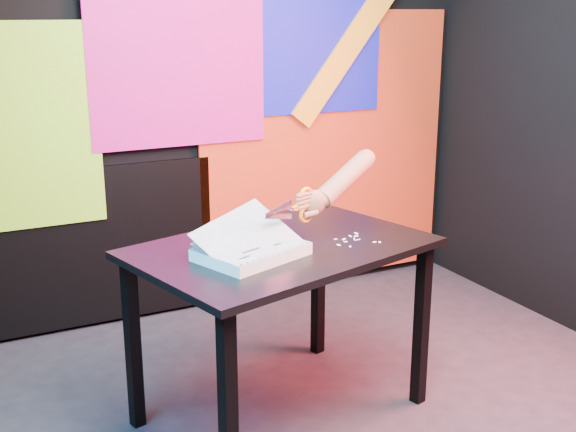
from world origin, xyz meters
TOP-DOWN VIEW (x-y plane):
  - room at (0.00, 0.00)m, footprint 3.01×3.01m
  - backdrop at (0.06, 1.46)m, footprint 2.88×0.05m
  - work_table at (-0.25, 0.25)m, footprint 1.29×1.02m
  - printout_stack at (-0.42, 0.16)m, footprint 0.46×0.39m
  - scissors at (-0.16, 0.24)m, footprint 0.25×0.10m
  - hand_forearm at (0.06, 0.32)m, footprint 0.44×0.20m
  - paper_clippings at (0.04, 0.17)m, footprint 0.18×0.16m

SIDE VIEW (x-z plane):
  - work_table at x=-0.25m, z-range 0.28..1.03m
  - paper_clippings at x=0.04m, z-range 0.75..0.75m
  - printout_stack at x=-0.42m, z-range 0.68..0.88m
  - scissors at x=-0.16m, z-range 0.82..0.97m
  - backdrop at x=0.06m, z-range -0.08..2.00m
  - hand_forearm at x=0.06m, z-range 0.84..1.07m
  - room at x=0.00m, z-range 0.00..2.71m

